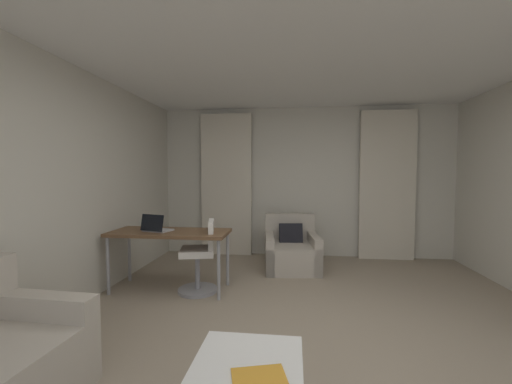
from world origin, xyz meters
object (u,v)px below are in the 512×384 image
at_px(desk_chair, 201,260).
at_px(armchair, 291,251).
at_px(desk, 170,236).
at_px(laptop, 156,228).
at_px(magazine_open, 259,378).

bearing_deg(desk_chair, armchair, 45.32).
bearing_deg(desk, laptop, -163.35).
bearing_deg(laptop, magazine_open, -54.49).
xyz_separation_m(desk_chair, magazine_open, (0.96, -2.14, 0.00)).
xyz_separation_m(desk, desk_chair, (0.40, -0.02, -0.28)).
xyz_separation_m(desk_chair, laptop, (-0.55, -0.03, 0.39)).
relative_size(armchair, desk_chair, 1.09).
bearing_deg(armchair, magazine_open, -92.43).
height_order(armchair, desk_chair, desk_chair).
height_order(desk, magazine_open, desk).
distance_m(armchair, magazine_open, 3.25).
relative_size(desk, desk_chair, 1.65).
height_order(desk_chair, magazine_open, desk_chair).
relative_size(laptop, magazine_open, 1.16).
bearing_deg(magazine_open, laptop, 125.51).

